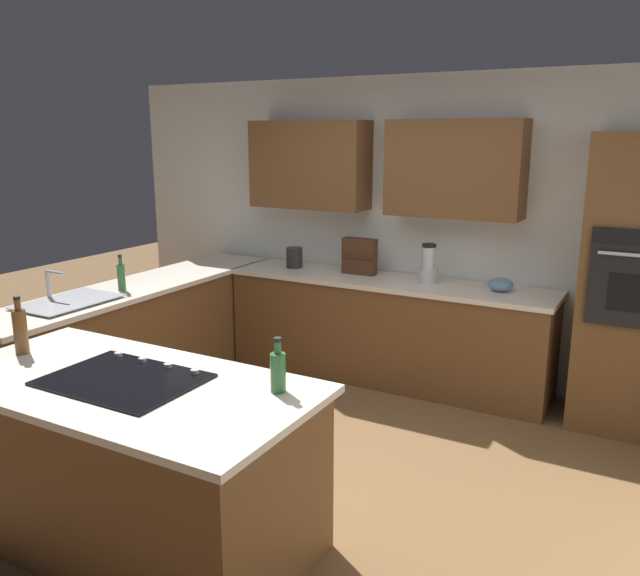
{
  "coord_description": "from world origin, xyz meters",
  "views": [
    {
      "loc": [
        -2.0,
        3.23,
        2.11
      ],
      "look_at": [
        0.29,
        -0.89,
        0.97
      ],
      "focal_mm": 36.08,
      "sensor_mm": 36.0,
      "label": 1
    }
  ],
  "objects_px": {
    "dish_soap_bottle": "(121,276)",
    "blender": "(428,266)",
    "oil_bottle": "(20,330)",
    "kettle": "(294,257)",
    "mixing_bowl": "(500,284)",
    "second_bottle": "(278,371)",
    "sink_unit": "(67,301)",
    "cooktop": "(124,379)",
    "spice_rack": "(359,256)"
  },
  "relations": [
    {
      "from": "oil_bottle",
      "to": "second_bottle",
      "type": "bearing_deg",
      "value": -171.46
    },
    {
      "from": "dish_soap_bottle",
      "to": "oil_bottle",
      "type": "relative_size",
      "value": 0.87
    },
    {
      "from": "cooktop",
      "to": "dish_soap_bottle",
      "type": "relative_size",
      "value": 2.61
    },
    {
      "from": "cooktop",
      "to": "second_bottle",
      "type": "xyz_separation_m",
      "value": [
        -0.76,
        -0.26,
        0.1
      ]
    },
    {
      "from": "dish_soap_bottle",
      "to": "second_bottle",
      "type": "relative_size",
      "value": 1.07
    },
    {
      "from": "sink_unit",
      "to": "cooktop",
      "type": "relative_size",
      "value": 0.92
    },
    {
      "from": "cooktop",
      "to": "dish_soap_bottle",
      "type": "height_order",
      "value": "dish_soap_bottle"
    },
    {
      "from": "dish_soap_bottle",
      "to": "sink_unit",
      "type": "bearing_deg",
      "value": 83.05
    },
    {
      "from": "kettle",
      "to": "oil_bottle",
      "type": "xyz_separation_m",
      "value": [
        0.1,
        2.8,
        0.04
      ]
    },
    {
      "from": "blender",
      "to": "kettle",
      "type": "xyz_separation_m",
      "value": [
        1.3,
        0.0,
        -0.05
      ]
    },
    {
      "from": "mixing_bowl",
      "to": "kettle",
      "type": "bearing_deg",
      "value": 0.0
    },
    {
      "from": "dish_soap_bottle",
      "to": "oil_bottle",
      "type": "distance_m",
      "value": 1.5
    },
    {
      "from": "dish_soap_bottle",
      "to": "oil_bottle",
      "type": "height_order",
      "value": "oil_bottle"
    },
    {
      "from": "blender",
      "to": "spice_rack",
      "type": "relative_size",
      "value": 1.03
    },
    {
      "from": "blender",
      "to": "dish_soap_bottle",
      "type": "relative_size",
      "value": 1.13
    },
    {
      "from": "kettle",
      "to": "second_bottle",
      "type": "height_order",
      "value": "second_bottle"
    },
    {
      "from": "spice_rack",
      "to": "oil_bottle",
      "type": "bearing_deg",
      "value": 75.23
    },
    {
      "from": "mixing_bowl",
      "to": "spice_rack",
      "type": "relative_size",
      "value": 0.62
    },
    {
      "from": "cooktop",
      "to": "sink_unit",
      "type": "bearing_deg",
      "value": -31.19
    },
    {
      "from": "sink_unit",
      "to": "mixing_bowl",
      "type": "height_order",
      "value": "sink_unit"
    },
    {
      "from": "mixing_bowl",
      "to": "second_bottle",
      "type": "height_order",
      "value": "second_bottle"
    },
    {
      "from": "spice_rack",
      "to": "second_bottle",
      "type": "bearing_deg",
      "value": 107.47
    },
    {
      "from": "dish_soap_bottle",
      "to": "spice_rack",
      "type": "bearing_deg",
      "value": -132.87
    },
    {
      "from": "sink_unit",
      "to": "kettle",
      "type": "height_order",
      "value": "sink_unit"
    },
    {
      "from": "cooktop",
      "to": "kettle",
      "type": "height_order",
      "value": "kettle"
    },
    {
      "from": "blender",
      "to": "oil_bottle",
      "type": "distance_m",
      "value": 3.13
    },
    {
      "from": "sink_unit",
      "to": "oil_bottle",
      "type": "distance_m",
      "value": 1.12
    },
    {
      "from": "kettle",
      "to": "oil_bottle",
      "type": "bearing_deg",
      "value": 88.0
    },
    {
      "from": "spice_rack",
      "to": "second_bottle",
      "type": "height_order",
      "value": "spice_rack"
    },
    {
      "from": "sink_unit",
      "to": "oil_bottle",
      "type": "relative_size",
      "value": 2.1
    },
    {
      "from": "second_bottle",
      "to": "kettle",
      "type": "bearing_deg",
      "value": -60.21
    },
    {
      "from": "mixing_bowl",
      "to": "kettle",
      "type": "relative_size",
      "value": 1.05
    },
    {
      "from": "kettle",
      "to": "second_bottle",
      "type": "relative_size",
      "value": 0.69
    },
    {
      "from": "blender",
      "to": "second_bottle",
      "type": "distance_m",
      "value": 2.57
    },
    {
      "from": "spice_rack",
      "to": "dish_soap_bottle",
      "type": "xyz_separation_m",
      "value": [
        1.37,
        1.48,
        -0.04
      ]
    },
    {
      "from": "spice_rack",
      "to": "oil_bottle",
      "type": "distance_m",
      "value": 2.93
    },
    {
      "from": "sink_unit",
      "to": "spice_rack",
      "type": "height_order",
      "value": "spice_rack"
    },
    {
      "from": "blender",
      "to": "second_bottle",
      "type": "height_order",
      "value": "blender"
    },
    {
      "from": "blender",
      "to": "sink_unit",
      "type": "bearing_deg",
      "value": 42.74
    },
    {
      "from": "oil_bottle",
      "to": "dish_soap_bottle",
      "type": "bearing_deg",
      "value": -65.4
    },
    {
      "from": "dish_soap_bottle",
      "to": "kettle",
      "type": "bearing_deg",
      "value": -116.55
    },
    {
      "from": "dish_soap_bottle",
      "to": "mixing_bowl",
      "type": "bearing_deg",
      "value": -151.2
    },
    {
      "from": "sink_unit",
      "to": "dish_soap_bottle",
      "type": "xyz_separation_m",
      "value": [
        -0.06,
        -0.48,
        0.1
      ]
    },
    {
      "from": "kettle",
      "to": "dish_soap_bottle",
      "type": "distance_m",
      "value": 1.61
    },
    {
      "from": "blender",
      "to": "dish_soap_bottle",
      "type": "distance_m",
      "value": 2.48
    },
    {
      "from": "dish_soap_bottle",
      "to": "blender",
      "type": "bearing_deg",
      "value": -144.5
    },
    {
      "from": "sink_unit",
      "to": "blender",
      "type": "height_order",
      "value": "blender"
    },
    {
      "from": "kettle",
      "to": "second_bottle",
      "type": "bearing_deg",
      "value": 119.79
    },
    {
      "from": "cooktop",
      "to": "blender",
      "type": "height_order",
      "value": "blender"
    },
    {
      "from": "kettle",
      "to": "oil_bottle",
      "type": "height_order",
      "value": "oil_bottle"
    }
  ]
}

